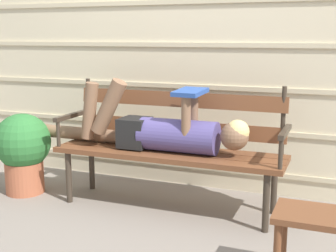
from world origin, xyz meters
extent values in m
plane|color=gray|center=(0.00, 0.00, 0.00)|extent=(12.00, 12.00, 0.00)
cube|color=beige|center=(0.00, 0.65, 1.15)|extent=(5.25, 0.06, 2.30)
cube|color=beige|center=(0.00, 0.61, 0.16)|extent=(5.25, 0.02, 0.04)
cube|color=beige|center=(0.00, 0.61, 0.49)|extent=(5.25, 0.02, 0.04)
cube|color=beige|center=(0.00, 0.61, 0.82)|extent=(5.25, 0.02, 0.04)
cube|color=beige|center=(0.00, 0.61, 1.15)|extent=(5.25, 0.02, 0.04)
cube|color=beige|center=(0.00, 0.61, 1.48)|extent=(5.25, 0.02, 0.04)
cube|color=brown|center=(0.00, -0.07, 0.40)|extent=(1.65, 0.13, 0.04)
cube|color=brown|center=(0.00, 0.07, 0.40)|extent=(1.65, 0.13, 0.04)
cube|color=brown|center=(0.00, 0.22, 0.40)|extent=(1.65, 0.13, 0.04)
cube|color=brown|center=(0.00, 0.28, 0.55)|extent=(1.58, 0.05, 0.11)
cube|color=brown|center=(0.00, 0.28, 0.76)|extent=(1.58, 0.05, 0.11)
cylinder|color=#382D23|center=(-0.76, 0.28, 0.65)|extent=(0.03, 0.03, 0.47)
cylinder|color=#382D23|center=(0.76, 0.28, 0.65)|extent=(0.03, 0.03, 0.47)
cylinder|color=#382D23|center=(-0.72, -0.09, 0.19)|extent=(0.04, 0.04, 0.38)
cylinder|color=#382D23|center=(0.72, -0.09, 0.19)|extent=(0.04, 0.04, 0.38)
cylinder|color=#382D23|center=(-0.72, 0.24, 0.19)|extent=(0.04, 0.04, 0.38)
cylinder|color=#382D23|center=(0.72, 0.24, 0.19)|extent=(0.04, 0.04, 0.38)
cube|color=#382D23|center=(-0.80, 0.07, 0.62)|extent=(0.04, 0.40, 0.03)
cylinder|color=#382D23|center=(-0.80, -0.09, 0.52)|extent=(0.03, 0.03, 0.20)
cube|color=#382D23|center=(0.80, 0.07, 0.62)|extent=(0.04, 0.40, 0.03)
cylinder|color=#382D23|center=(0.80, -0.09, 0.52)|extent=(0.03, 0.03, 0.20)
cylinder|color=#514784|center=(0.08, 0.07, 0.54)|extent=(0.55, 0.23, 0.23)
cube|color=black|center=(-0.26, 0.07, 0.54)|extent=(0.20, 0.22, 0.21)
sphere|color=brown|center=(0.47, 0.07, 0.57)|extent=(0.19, 0.19, 0.19)
sphere|color=#E0C67A|center=(0.49, 0.07, 0.60)|extent=(0.16, 0.16, 0.16)
cylinder|color=brown|center=(-0.43, 0.01, 0.72)|extent=(0.29, 0.11, 0.42)
cylinder|color=brown|center=(-0.59, 0.01, 0.68)|extent=(0.15, 0.09, 0.42)
cylinder|color=brown|center=(-0.73, 0.13, 0.48)|extent=(0.79, 0.10, 0.10)
cylinder|color=brown|center=(0.16, -0.01, 0.68)|extent=(0.06, 0.06, 0.29)
cylinder|color=brown|center=(0.16, 0.15, 0.68)|extent=(0.06, 0.06, 0.29)
cube|color=#284C9E|center=(0.16, 0.07, 0.85)|extent=(0.20, 0.26, 0.05)
cube|color=brown|center=(1.04, -0.68, 0.38)|extent=(0.37, 0.30, 0.03)
cylinder|color=brown|center=(0.89, -0.56, 0.18)|extent=(0.04, 0.04, 0.37)
cylinder|color=#AD5B3D|center=(-1.17, -0.03, 0.13)|extent=(0.30, 0.30, 0.25)
sphere|color=#2D7033|center=(-1.17, -0.03, 0.41)|extent=(0.44, 0.44, 0.44)
camera|label=1|loc=(1.14, -2.84, 1.22)|focal=48.94mm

